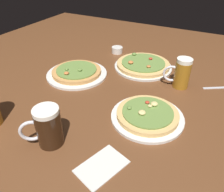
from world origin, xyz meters
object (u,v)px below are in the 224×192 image
ramekin_sauce (117,50)px  beer_mug_pale (48,127)px  beer_mug_dark (181,73)px  napkin_folded (102,166)px  fork_left (224,87)px  pizza_plate_side (143,65)px  pizza_plate_far (77,73)px  pizza_plate_near (147,115)px

ramekin_sauce → beer_mug_pale: bearing=-79.7°
beer_mug_dark → napkin_folded: bearing=-99.2°
fork_left → beer_mug_pale: bearing=-126.9°
pizza_plate_side → beer_mug_dark: 0.26m
pizza_plate_side → fork_left: bearing=-2.6°
fork_left → napkin_folded: bearing=-113.4°
beer_mug_pale → napkin_folded: beer_mug_pale is taller
pizza_plate_far → beer_mug_pale: beer_mug_pale is taller
pizza_plate_near → ramekin_sauce: bearing=126.9°
ramekin_sauce → napkin_folded: ramekin_sauce is taller
ramekin_sauce → pizza_plate_side: bearing=-28.9°
beer_mug_dark → pizza_plate_near: bearing=-99.9°
pizza_plate_near → beer_mug_pale: size_ratio=2.00×
beer_mug_dark → beer_mug_pale: 0.67m
pizza_plate_far → beer_mug_pale: bearing=-65.5°
pizza_plate_side → beer_mug_dark: size_ratio=2.18×
ramekin_sauce → fork_left: (0.67, -0.15, -0.02)m
napkin_folded → ramekin_sauce: bearing=113.5°
pizza_plate_far → beer_mug_dark: (0.52, 0.14, 0.06)m
beer_mug_dark → napkin_folded: (-0.10, -0.60, -0.07)m
pizza_plate_far → napkin_folded: 0.62m
pizza_plate_near → beer_mug_dark: bearing=80.1°
pizza_plate_near → pizza_plate_far: size_ratio=0.91×
pizza_plate_far → pizza_plate_side: (0.29, 0.25, 0.00)m
beer_mug_pale → beer_mug_dark: bearing=62.3°
fork_left → pizza_plate_side: bearing=177.4°
pizza_plate_side → napkin_folded: bearing=-79.2°
beer_mug_pale → napkin_folded: 0.22m
fork_left → beer_mug_dark: bearing=-156.0°
pizza_plate_side → beer_mug_pale: beer_mug_pale is taller
beer_mug_pale → ramekin_sauce: beer_mug_pale is taller
pizza_plate_near → pizza_plate_far: bearing=160.1°
beer_mug_dark → fork_left: (0.20, 0.09, -0.07)m
beer_mug_pale → pizza_plate_near: bearing=47.9°
pizza_plate_side → pizza_plate_far: bearing=-138.7°
pizza_plate_near → fork_left: size_ratio=1.63×
pizza_plate_far → fork_left: (0.72, 0.23, -0.01)m
beer_mug_dark → napkin_folded: 0.61m
napkin_folded → pizza_plate_far: bearing=132.3°
pizza_plate_side → beer_mug_pale: 0.71m
pizza_plate_near → beer_mug_dark: beer_mug_dark is taller
pizza_plate_near → ramekin_sauce: pizza_plate_near is taller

